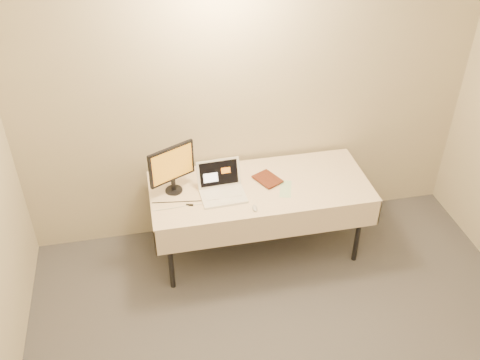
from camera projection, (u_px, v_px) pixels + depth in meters
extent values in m
cube|color=beige|center=(249.00, 96.00, 4.53)|extent=(4.00, 0.10, 2.70)
cylinder|color=black|center=(170.00, 257.00, 4.38)|extent=(0.04, 0.04, 0.69)
cylinder|color=black|center=(358.00, 230.00, 4.65)|extent=(0.04, 0.04, 0.69)
cylinder|color=black|center=(164.00, 212.00, 4.85)|extent=(0.04, 0.04, 0.69)
cylinder|color=black|center=(335.00, 191.00, 5.12)|extent=(0.04, 0.04, 0.69)
cube|color=gray|center=(260.00, 188.00, 4.54)|extent=(1.80, 0.75, 0.04)
cube|color=beige|center=(260.00, 186.00, 4.53)|extent=(1.86, 0.81, 0.01)
cube|color=beige|center=(271.00, 228.00, 4.28)|extent=(1.86, 0.01, 0.25)
cube|color=beige|center=(250.00, 172.00, 4.92)|extent=(1.86, 0.01, 0.25)
cube|color=beige|center=(152.00, 212.00, 4.45)|extent=(0.01, 0.81, 0.25)
cube|color=beige|center=(361.00, 185.00, 4.75)|extent=(0.01, 0.81, 0.25)
cube|color=white|center=(223.00, 196.00, 4.39)|extent=(0.37, 0.27, 0.02)
cube|color=white|center=(219.00, 173.00, 4.45)|extent=(0.37, 0.11, 0.23)
cube|color=black|center=(219.00, 173.00, 4.45)|extent=(0.32, 0.08, 0.19)
cylinder|color=black|center=(174.00, 190.00, 4.46)|extent=(0.19, 0.19, 0.01)
cube|color=black|center=(173.00, 185.00, 4.43)|extent=(0.04, 0.03, 0.10)
cube|color=black|center=(172.00, 164.00, 4.31)|extent=(0.38, 0.21, 0.31)
cube|color=orange|center=(172.00, 164.00, 4.31)|extent=(0.33, 0.17, 0.27)
imported|color=maroon|center=(260.00, 173.00, 4.47)|extent=(0.16, 0.10, 0.23)
cube|color=black|center=(224.00, 172.00, 4.64)|extent=(0.14, 0.10, 0.05)
cube|color=#FF0C15|center=(226.00, 174.00, 4.62)|extent=(0.08, 0.04, 0.02)
ellipsoid|color=#B6B6B8|center=(255.00, 208.00, 4.26)|extent=(0.05, 0.09, 0.02)
cube|color=#B6E5B7|center=(286.00, 189.00, 4.49)|extent=(0.16, 0.26, 0.00)
cube|color=black|center=(190.00, 205.00, 4.30)|extent=(0.06, 0.03, 0.01)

